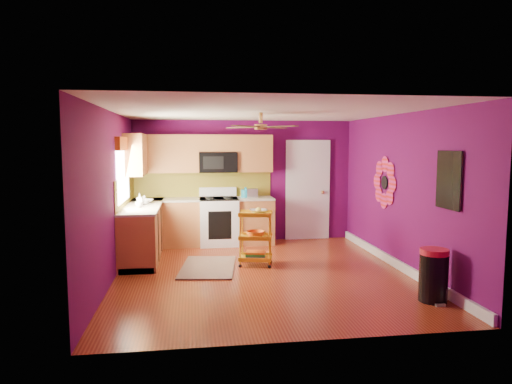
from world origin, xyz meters
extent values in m
plane|color=maroon|center=(0.00, 0.00, 0.00)|extent=(5.00, 5.00, 0.00)
cube|color=#580A4C|center=(0.00, 2.50, 1.25)|extent=(4.50, 0.04, 2.50)
cube|color=#580A4C|center=(0.00, -2.50, 1.25)|extent=(4.50, 0.04, 2.50)
cube|color=#580A4C|center=(-2.25, 0.00, 1.25)|extent=(0.04, 5.00, 2.50)
cube|color=#580A4C|center=(2.25, 0.00, 1.25)|extent=(0.04, 5.00, 2.50)
cube|color=silver|center=(0.00, 0.00, 2.50)|extent=(4.50, 5.00, 0.04)
cube|color=white|center=(2.22, 0.00, 0.07)|extent=(0.05, 4.90, 0.14)
cube|color=#975629|center=(-1.95, 1.35, 0.45)|extent=(0.60, 2.30, 0.90)
cube|color=#975629|center=(-0.85, 2.20, 0.45)|extent=(2.80, 0.60, 0.90)
cube|color=beige|center=(-1.95, 1.35, 0.92)|extent=(0.63, 2.30, 0.04)
cube|color=beige|center=(-0.85, 2.20, 0.92)|extent=(2.80, 0.63, 0.04)
cube|color=black|center=(-1.95, 1.35, 0.05)|extent=(0.54, 2.30, 0.10)
cube|color=black|center=(-0.85, 2.20, 0.05)|extent=(2.80, 0.54, 0.10)
cube|color=white|center=(-0.55, 2.17, 0.46)|extent=(0.76, 0.66, 0.92)
cube|color=black|center=(-0.55, 2.17, 0.93)|extent=(0.76, 0.62, 0.03)
cube|color=white|center=(-0.55, 2.45, 1.04)|extent=(0.76, 0.06, 0.18)
cube|color=black|center=(-0.55, 1.84, 0.45)|extent=(0.45, 0.02, 0.55)
cube|color=#975629|center=(-1.59, 2.33, 1.83)|extent=(1.32, 0.33, 0.75)
cube|color=#975629|center=(0.19, 2.33, 1.83)|extent=(0.72, 0.33, 0.75)
cube|color=#975629|center=(-0.55, 2.33, 2.03)|extent=(0.76, 0.33, 0.34)
cube|color=#975629|center=(-2.08, 1.85, 1.83)|extent=(0.33, 1.30, 0.75)
cube|color=black|center=(-0.55, 2.30, 1.65)|extent=(0.76, 0.38, 0.40)
cube|color=olive|center=(-0.85, 2.49, 1.20)|extent=(2.80, 0.01, 0.51)
cube|color=olive|center=(-2.24, 1.35, 1.20)|extent=(0.01, 2.30, 0.51)
cube|color=white|center=(-2.23, 1.05, 1.55)|extent=(0.03, 1.20, 1.00)
cube|color=#D35812|center=(-2.20, 1.05, 2.02)|extent=(0.08, 1.35, 0.22)
cube|color=white|center=(1.35, 2.48, 1.02)|extent=(0.85, 0.04, 2.05)
cube|color=white|center=(1.35, 2.46, 1.02)|extent=(0.95, 0.02, 2.15)
sphere|color=#BF8C3F|center=(1.67, 2.42, 1.00)|extent=(0.07, 0.07, 0.07)
cylinder|color=black|center=(2.23, 0.60, 1.35)|extent=(0.01, 0.24, 0.24)
cube|color=#1BB298|center=(2.23, -1.40, 1.55)|extent=(0.03, 0.52, 0.72)
cube|color=black|center=(2.21, -1.40, 1.55)|extent=(0.01, 0.56, 0.76)
cylinder|color=#BF8C3F|center=(0.00, 0.20, 2.42)|extent=(0.06, 0.06, 0.16)
cylinder|color=#BF8C3F|center=(0.00, 0.20, 2.28)|extent=(0.20, 0.20, 0.08)
cube|color=#4C2D19|center=(0.27, 0.47, 2.28)|extent=(0.47, 0.47, 0.01)
cube|color=#4C2D19|center=(-0.27, 0.47, 2.28)|extent=(0.47, 0.47, 0.01)
cube|color=#4C2D19|center=(-0.27, -0.07, 2.28)|extent=(0.47, 0.47, 0.01)
cube|color=#4C2D19|center=(0.27, -0.07, 2.28)|extent=(0.47, 0.47, 0.01)
cube|color=black|center=(-0.83, 0.44, 0.01)|extent=(1.02, 1.48, 0.02)
cylinder|color=yellow|center=(-0.31, 0.38, 0.46)|extent=(0.02, 0.02, 0.83)
cylinder|color=yellow|center=(0.16, 0.27, 0.46)|extent=(0.02, 0.02, 0.83)
cylinder|color=yellow|center=(-0.24, 0.71, 0.46)|extent=(0.02, 0.02, 0.83)
cylinder|color=yellow|center=(0.23, 0.60, 0.46)|extent=(0.02, 0.02, 0.83)
sphere|color=black|center=(-0.31, 0.38, 0.03)|extent=(0.06, 0.06, 0.06)
sphere|color=black|center=(0.16, 0.27, 0.03)|extent=(0.06, 0.06, 0.06)
sphere|color=black|center=(-0.24, 0.71, 0.03)|extent=(0.06, 0.06, 0.06)
sphere|color=black|center=(0.23, 0.60, 0.03)|extent=(0.06, 0.06, 0.06)
cube|color=yellow|center=(-0.04, 0.49, 0.85)|extent=(0.61, 0.50, 0.03)
cube|color=yellow|center=(-0.04, 0.49, 0.47)|extent=(0.61, 0.50, 0.03)
cube|color=yellow|center=(-0.04, 0.49, 0.12)|extent=(0.61, 0.50, 0.03)
imported|color=beige|center=(0.01, 0.48, 0.91)|extent=(0.36, 0.36, 0.07)
sphere|color=yellow|center=(0.01, 0.48, 0.93)|extent=(0.10, 0.10, 0.10)
imported|color=#D35812|center=(-0.04, 0.49, 0.53)|extent=(0.37, 0.37, 0.10)
cube|color=navy|center=(-0.04, 0.49, 0.15)|extent=(0.36, 0.30, 0.04)
cube|color=#267233|center=(-0.04, 0.49, 0.19)|extent=(0.36, 0.30, 0.03)
cube|color=#D35812|center=(-0.04, 0.49, 0.22)|extent=(0.36, 0.30, 0.03)
cylinder|color=black|center=(1.97, -1.56, 0.31)|extent=(0.36, 0.36, 0.61)
cylinder|color=red|center=(1.97, -1.56, 0.65)|extent=(0.36, 0.36, 0.07)
cube|color=beige|center=(1.97, -1.74, 0.02)|extent=(0.12, 0.06, 0.03)
cylinder|color=#137192|center=(0.00, 2.23, 1.02)|extent=(0.18, 0.18, 0.16)
sphere|color=#137192|center=(0.00, 2.23, 1.12)|extent=(0.06, 0.06, 0.06)
cube|color=beige|center=(0.13, 2.20, 1.03)|extent=(0.22, 0.15, 0.18)
imported|color=#EA3F72|center=(-1.99, 1.26, 1.05)|extent=(0.10, 0.10, 0.21)
imported|color=white|center=(-1.91, 1.35, 1.02)|extent=(0.13, 0.13, 0.16)
imported|color=white|center=(-1.91, 1.63, 0.97)|extent=(0.26, 0.26, 0.06)
imported|color=white|center=(-1.97, 1.04, 0.99)|extent=(0.12, 0.12, 0.10)
camera|label=1|loc=(-1.08, -6.88, 2.01)|focal=32.00mm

